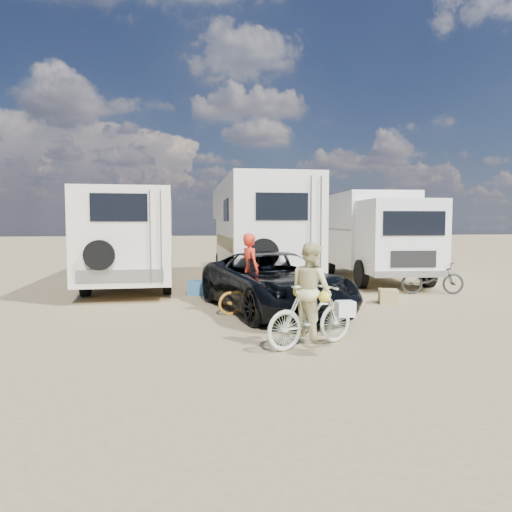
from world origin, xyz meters
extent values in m
plane|color=#9D875D|center=(0.00, 0.00, 0.00)|extent=(140.00, 140.00, 0.00)
imported|color=black|center=(-0.99, 1.22, 0.72)|extent=(3.44, 5.56, 1.44)
imported|color=orange|center=(-1.58, 1.08, 0.43)|extent=(1.72, 0.99, 0.86)
imported|color=#B2B89D|center=(-1.01, -2.13, 0.55)|extent=(1.88, 1.18, 1.09)
imported|color=red|center=(-1.58, 1.08, 0.86)|extent=(0.57, 0.72, 1.72)
imported|color=beige|center=(-1.01, -2.13, 0.82)|extent=(0.88, 0.97, 1.64)
imported|color=black|center=(4.30, 3.16, 0.49)|extent=(1.96, 0.99, 0.98)
cube|color=#306690|center=(-2.70, 4.14, 0.21)|extent=(0.63, 0.53, 0.43)
cube|color=#93854C|center=(2.25, 1.80, 0.19)|extent=(0.59, 0.59, 0.38)
camera|label=1|loc=(-3.26, -9.91, 2.14)|focal=33.12mm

